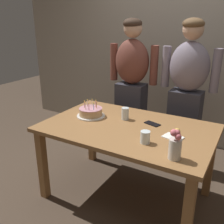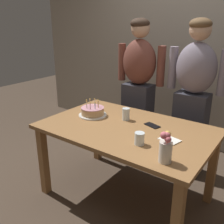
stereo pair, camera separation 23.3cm
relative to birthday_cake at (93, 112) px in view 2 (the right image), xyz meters
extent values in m
plane|color=#47382B|center=(0.43, -0.04, -0.78)|extent=(10.00, 10.00, 0.00)
cube|color=#9E9384|center=(0.43, 1.51, 0.52)|extent=(5.20, 0.10, 2.60)
cube|color=olive|center=(0.43, -0.04, -0.06)|extent=(1.50, 0.96, 0.03)
cube|color=olive|center=(-0.25, -0.45, -0.43)|extent=(0.07, 0.07, 0.70)
cube|color=olive|center=(1.11, -0.45, -0.43)|extent=(0.07, 0.07, 0.70)
cube|color=olive|center=(-0.25, 0.37, -0.43)|extent=(0.07, 0.07, 0.70)
cube|color=olive|center=(1.11, 0.37, -0.43)|extent=(0.07, 0.07, 0.70)
cylinder|color=white|center=(0.00, 0.00, -0.04)|extent=(0.28, 0.28, 0.01)
cylinder|color=tan|center=(0.00, 0.00, 0.00)|extent=(0.23, 0.23, 0.07)
cylinder|color=#D18E9E|center=(0.00, 0.00, 0.04)|extent=(0.23, 0.23, 0.01)
cylinder|color=pink|center=(0.02, -0.06, 0.08)|extent=(0.01, 0.01, 0.06)
sphere|color=#F9C64C|center=(0.02, -0.06, 0.12)|extent=(0.01, 0.01, 0.01)
cylinder|color=#93B7DB|center=(0.05, -0.03, 0.08)|extent=(0.01, 0.01, 0.06)
sphere|color=#F9C64C|center=(0.05, -0.03, 0.12)|extent=(0.01, 0.01, 0.01)
cylinder|color=#EAB266|center=(0.06, 0.02, 0.08)|extent=(0.01, 0.01, 0.06)
sphere|color=#F9C64C|center=(0.06, 0.02, 0.12)|extent=(0.01, 0.01, 0.01)
cylinder|color=pink|center=(0.03, 0.05, 0.08)|extent=(0.01, 0.01, 0.06)
sphere|color=#F9C64C|center=(0.03, 0.05, 0.12)|extent=(0.01, 0.01, 0.01)
cylinder|color=beige|center=(-0.02, 0.06, 0.08)|extent=(0.01, 0.01, 0.06)
sphere|color=#F9C64C|center=(-0.02, 0.06, 0.12)|extent=(0.01, 0.01, 0.01)
cylinder|color=beige|center=(-0.05, 0.03, 0.08)|extent=(0.01, 0.01, 0.06)
sphere|color=#F9C64C|center=(-0.05, 0.03, 0.12)|extent=(0.01, 0.01, 0.01)
cylinder|color=pink|center=(-0.06, -0.02, 0.08)|extent=(0.01, 0.01, 0.06)
sphere|color=#F9C64C|center=(-0.06, -0.02, 0.12)|extent=(0.01, 0.01, 0.01)
cylinder|color=beige|center=(-0.03, -0.05, 0.08)|extent=(0.01, 0.01, 0.06)
sphere|color=#F9C64C|center=(-0.03, -0.05, 0.12)|extent=(0.01, 0.01, 0.01)
cylinder|color=silver|center=(0.33, 0.10, 0.02)|extent=(0.07, 0.07, 0.12)
cylinder|color=silver|center=(0.69, -0.27, 0.01)|extent=(0.08, 0.08, 0.10)
cube|color=black|center=(0.60, 0.12, -0.04)|extent=(0.16, 0.11, 0.01)
cube|color=white|center=(0.85, -0.07, -0.04)|extent=(0.18, 0.15, 0.01)
cylinder|color=silver|center=(0.96, -0.38, 0.03)|extent=(0.09, 0.09, 0.15)
sphere|color=#DB6670|center=(0.96, -0.39, 0.15)|extent=(0.05, 0.05, 0.05)
sphere|color=gold|center=(0.96, -0.38, 0.16)|extent=(0.04, 0.04, 0.04)
sphere|color=#DB6670|center=(0.98, -0.40, 0.14)|extent=(0.04, 0.04, 0.04)
sphere|color=#DB6670|center=(0.94, -0.40, 0.16)|extent=(0.05, 0.05, 0.05)
cube|color=#33333D|center=(0.07, 0.76, -0.32)|extent=(0.34, 0.23, 0.92)
ellipsoid|color=brown|center=(0.07, 0.76, 0.40)|extent=(0.41, 0.27, 0.52)
sphere|color=tan|center=(0.07, 0.76, 0.77)|extent=(0.21, 0.21, 0.21)
ellipsoid|color=#38281E|center=(0.07, 0.74, 0.82)|extent=(0.21, 0.21, 0.12)
cylinder|color=brown|center=(0.33, 0.79, 0.37)|extent=(0.09, 0.09, 0.44)
cylinder|color=brown|center=(-0.19, 0.79, 0.37)|extent=(0.09, 0.09, 0.44)
cube|color=#33333D|center=(0.73, 0.76, -0.32)|extent=(0.34, 0.23, 0.92)
ellipsoid|color=slate|center=(0.73, 0.76, 0.40)|extent=(0.41, 0.27, 0.52)
sphere|color=tan|center=(0.73, 0.76, 0.77)|extent=(0.21, 0.21, 0.21)
ellipsoid|color=brown|center=(0.73, 0.74, 0.82)|extent=(0.21, 0.21, 0.12)
cylinder|color=slate|center=(0.99, 0.79, 0.37)|extent=(0.09, 0.09, 0.44)
cylinder|color=slate|center=(0.47, 0.79, 0.37)|extent=(0.09, 0.09, 0.44)
camera|label=1|loc=(1.35, -1.92, 0.85)|focal=40.66mm
camera|label=2|loc=(1.55, -1.79, 0.85)|focal=40.66mm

